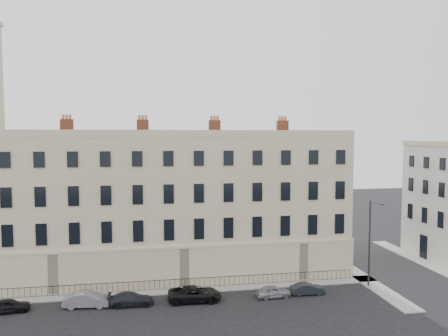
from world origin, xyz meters
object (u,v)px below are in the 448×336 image
at_px(car_a, 8,306).
at_px(car_c, 131,299).
at_px(car_f, 308,289).
at_px(car_b, 87,299).
at_px(car_d, 195,294).
at_px(car_e, 273,292).
at_px(streetlamp, 370,239).

xyz_separation_m(car_a, car_c, (10.37, -0.21, -0.01)).
bearing_deg(car_f, car_c, 90.27).
height_order(car_b, car_c, car_b).
relative_size(car_c, car_d, 0.82).
bearing_deg(car_e, car_f, -89.33).
height_order(car_a, car_f, car_a).
relative_size(car_a, streetlamp, 0.40).
bearing_deg(car_d, car_a, 91.65).
relative_size(car_a, car_e, 1.06).
bearing_deg(car_a, car_c, -98.47).
height_order(car_d, car_e, car_d).
bearing_deg(car_b, car_a, 95.55).
bearing_deg(car_a, car_f, -97.87).
height_order(car_c, car_e, car_c).
distance_m(car_d, car_f, 10.87).
bearing_deg(car_f, streetlamp, -82.34).
distance_m(car_e, streetlamp, 11.27).
bearing_deg(streetlamp, car_b, -163.21).
relative_size(car_b, streetlamp, 0.47).
xyz_separation_m(car_c, car_d, (5.76, 0.05, 0.10)).
distance_m(car_b, car_f, 20.44).
relative_size(car_d, car_e, 1.48).
relative_size(car_c, car_e, 1.21).
xyz_separation_m(car_c, streetlamp, (23.49, 0.81, 4.29)).
bearing_deg(car_d, car_e, -90.27).
xyz_separation_m(car_c, car_e, (13.14, -0.28, -0.02)).
height_order(car_f, streetlamp, streetlamp).
relative_size(car_b, car_f, 1.25).
bearing_deg(car_b, car_e, -87.32).
xyz_separation_m(car_a, car_d, (16.12, -0.17, 0.09)).
bearing_deg(car_d, car_b, 90.64).
bearing_deg(car_e, car_b, 85.05).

